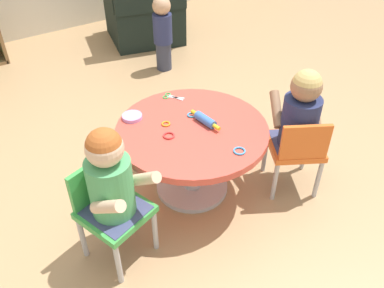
# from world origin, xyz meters

# --- Properties ---
(ground_plane) EXTENTS (10.00, 10.00, 0.00)m
(ground_plane) POSITION_xyz_m (0.00, 0.00, 0.00)
(ground_plane) COLOR tan
(craft_table) EXTENTS (0.86, 0.86, 0.46)m
(craft_table) POSITION_xyz_m (0.00, 0.00, 0.35)
(craft_table) COLOR silver
(craft_table) RESTS_ON ground
(child_chair_left) EXTENTS (0.38, 0.38, 0.54)m
(child_chair_left) POSITION_xyz_m (-0.59, -0.15, 0.31)
(child_chair_left) COLOR #B7B7BC
(child_chair_left) RESTS_ON ground
(seated_child_left) EXTENTS (0.36, 0.41, 0.51)m
(seated_child_left) POSITION_xyz_m (-0.58, -0.19, 0.53)
(seated_child_left) COLOR #3F4772
(seated_child_left) RESTS_ON ground
(child_chair_right) EXTENTS (0.41, 0.41, 0.54)m
(child_chair_right) POSITION_xyz_m (0.51, -0.34, 0.31)
(child_chair_right) COLOR #B7B7BC
(child_chair_right) RESTS_ON ground
(seated_child_right) EXTENTS (0.41, 0.43, 0.51)m
(seated_child_right) POSITION_xyz_m (0.53, -0.30, 0.53)
(seated_child_right) COLOR #3F4772
(seated_child_right) RESTS_ON ground
(armchair_dark) EXTENTS (0.86, 0.87, 0.85)m
(armchair_dark) POSITION_xyz_m (0.90, 2.15, 0.31)
(armchair_dark) COLOR black
(armchair_dark) RESTS_ON ground
(toddler_standing) EXTENTS (0.17, 0.17, 0.67)m
(toddler_standing) POSITION_xyz_m (0.70, 1.47, 0.36)
(toddler_standing) COLOR #33384C
(toddler_standing) RESTS_ON ground
(rolling_pin) EXTENTS (0.06, 0.23, 0.05)m
(rolling_pin) POSITION_xyz_m (0.08, -0.01, 0.49)
(rolling_pin) COLOR #3F72CC
(rolling_pin) RESTS_ON craft_table
(craft_scissors) EXTENTS (0.12, 0.14, 0.01)m
(craft_scissors) POSITION_xyz_m (0.08, 0.34, 0.46)
(craft_scissors) COLOR silver
(craft_scissors) RESTS_ON craft_table
(playdough_blob_0) EXTENTS (0.11, 0.11, 0.02)m
(playdough_blob_0) POSITION_xyz_m (-0.23, 0.27, 0.47)
(playdough_blob_0) COLOR #CC99E5
(playdough_blob_0) RESTS_ON craft_table
(cookie_cutter_0) EXTENTS (0.07, 0.07, 0.01)m
(cookie_cutter_0) POSITION_xyz_m (0.08, -0.31, 0.47)
(cookie_cutter_0) COLOR #3F99D8
(cookie_cutter_0) RESTS_ON craft_table
(cookie_cutter_1) EXTENTS (0.05, 0.05, 0.01)m
(cookie_cutter_1) POSITION_xyz_m (-0.10, 0.11, 0.47)
(cookie_cutter_1) COLOR orange
(cookie_cutter_1) RESTS_ON craft_table
(cookie_cutter_2) EXTENTS (0.05, 0.05, 0.01)m
(cookie_cutter_2) POSITION_xyz_m (0.07, 0.10, 0.47)
(cookie_cutter_2) COLOR #3F99D8
(cookie_cutter_2) RESTS_ON craft_table
(cookie_cutter_3) EXTENTS (0.06, 0.06, 0.01)m
(cookie_cutter_3) POSITION_xyz_m (-0.15, 0.01, 0.47)
(cookie_cutter_3) COLOR red
(cookie_cutter_3) RESTS_ON craft_table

